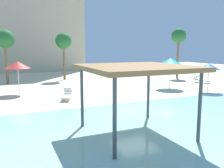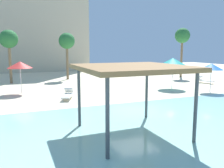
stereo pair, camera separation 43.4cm
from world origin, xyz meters
The scene contains 12 objects.
ground_plane centered at (0.00, 0.00, 0.00)m, with size 80.00×80.00×0.00m, color beige.
lagoon_water centered at (0.00, -5.25, 0.02)m, with size 44.00×13.50×0.04m, color #99D1C6.
shade_pavilion centered at (-2.11, -3.74, 2.77)m, with size 4.30×4.30×2.95m.
beach_umbrella_blue_0 centered at (8.64, 2.57, 2.16)m, with size 1.91×1.91×2.43m.
beach_umbrella_red_3 centered at (-6.22, 8.16, 2.35)m, with size 2.00×2.00×2.63m.
beach_umbrella_teal_4 centered at (6.89, 5.50, 2.48)m, with size 2.41×2.41×2.82m.
lounge_chair_0 centered at (12.20, 6.96, 0.33)m, with size 1.03×1.98×0.74m.
lounge_chair_1 centered at (-3.13, 4.49, 0.33)m, with size 1.24×1.98×0.74m.
palm_tree_0 centered at (13.40, 12.34, 5.19)m, with size 1.90×1.90×6.29m.
palm_tree_2 centered at (-0.78, 15.68, 4.48)m, with size 1.90×1.90×5.54m.
palm_tree_3 centered at (-7.06, 14.66, 4.55)m, with size 1.90×1.90×5.62m.
hotel_block_0 centered at (-6.02, 31.13, 10.65)m, with size 22.58×9.58×21.30m, color beige.
Camera 1 is at (-6.95, -12.12, 3.61)m, focal length 37.42 mm.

